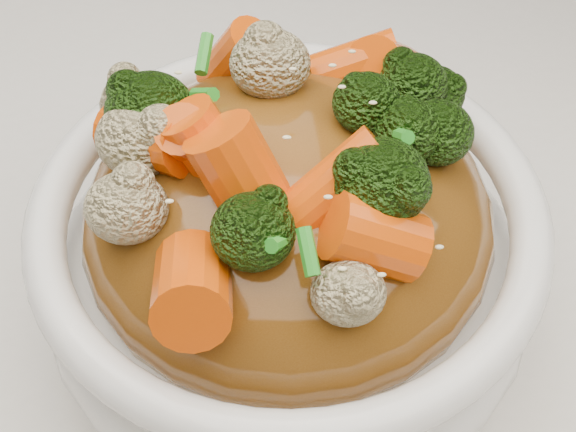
{
  "coord_description": "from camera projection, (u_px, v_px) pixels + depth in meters",
  "views": [
    {
      "loc": [
        0.01,
        -0.27,
        1.12
      ],
      "look_at": [
        0.02,
        -0.01,
        0.83
      ],
      "focal_mm": 55.0,
      "sensor_mm": 36.0,
      "label": 1
    }
  ],
  "objects": [
    {
      "name": "carrots",
      "position": [
        288.0,
        110.0,
        0.34
      ],
      "size": [
        0.2,
        0.2,
        0.05
      ],
      "primitive_type": null,
      "rotation": [
        0.0,
        0.0,
        -0.1
      ],
      "color": "#E55007",
      "rests_on": "sauce_base"
    },
    {
      "name": "cauliflower",
      "position": [
        288.0,
        116.0,
        0.34
      ],
      "size": [
        0.2,
        0.2,
        0.04
      ],
      "primitive_type": null,
      "rotation": [
        0.0,
        0.0,
        -0.1
      ],
      "color": "#C1B383",
      "rests_on": "sauce_base"
    },
    {
      "name": "scallions",
      "position": [
        288.0,
        108.0,
        0.34
      ],
      "size": [
        0.15,
        0.15,
        0.02
      ],
      "primitive_type": null,
      "rotation": [
        0.0,
        0.0,
        -0.1
      ],
      "color": "#268F21",
      "rests_on": "sauce_base"
    },
    {
      "name": "tablecloth",
      "position": [
        257.0,
        320.0,
        0.47
      ],
      "size": [
        1.2,
        0.8,
        0.04
      ],
      "primitive_type": "cube",
      "color": "white",
      "rests_on": "dining_table"
    },
    {
      "name": "sesame_seeds",
      "position": [
        288.0,
        108.0,
        0.34
      ],
      "size": [
        0.18,
        0.18,
        0.01
      ],
      "primitive_type": null,
      "rotation": [
        0.0,
        0.0,
        -0.1
      ],
      "color": "beige",
      "rests_on": "sauce_base"
    },
    {
      "name": "bowl",
      "position": [
        288.0,
        264.0,
        0.41
      ],
      "size": [
        0.25,
        0.25,
        0.09
      ],
      "primitive_type": null,
      "rotation": [
        0.0,
        0.0,
        -0.1
      ],
      "color": "white",
      "rests_on": "tablecloth"
    },
    {
      "name": "broccoli",
      "position": [
        288.0,
        112.0,
        0.34
      ],
      "size": [
        0.2,
        0.2,
        0.05
      ],
      "primitive_type": null,
      "rotation": [
        0.0,
        0.0,
        -0.1
      ],
      "color": "black",
      "rests_on": "sauce_base"
    },
    {
      "name": "sauce_base",
      "position": [
        288.0,
        221.0,
        0.39
      ],
      "size": [
        0.2,
        0.2,
        0.1
      ],
      "primitive_type": "ellipsoid",
      "rotation": [
        0.0,
        0.0,
        -0.1
      ],
      "color": "brown",
      "rests_on": "bowl"
    }
  ]
}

